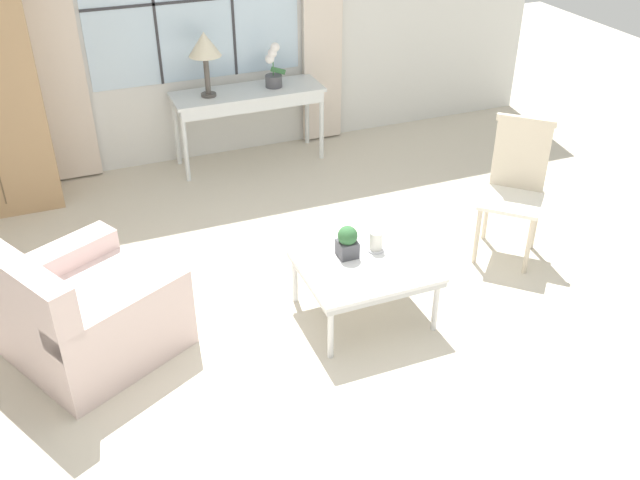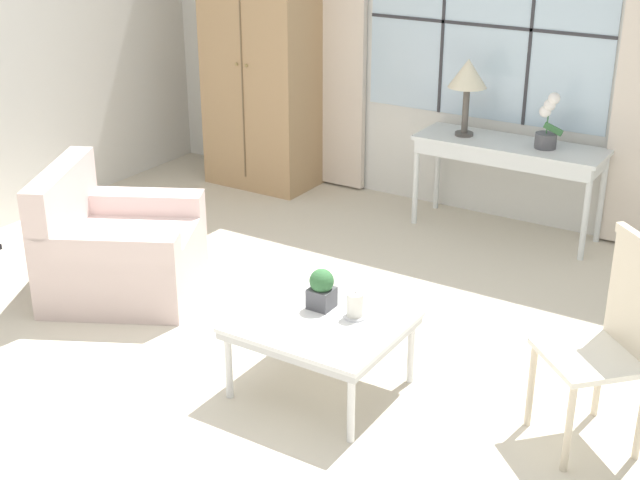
{
  "view_description": "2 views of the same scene",
  "coord_description": "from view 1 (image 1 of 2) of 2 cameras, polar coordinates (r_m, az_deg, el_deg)",
  "views": [
    {
      "loc": [
        -1.37,
        -3.48,
        3.04
      ],
      "look_at": [
        0.09,
        0.17,
        0.6
      ],
      "focal_mm": 40.0,
      "sensor_mm": 36.0,
      "label": 1
    },
    {
      "loc": [
        2.56,
        -3.47,
        2.65
      ],
      "look_at": [
        0.18,
        0.32,
        0.75
      ],
      "focal_mm": 50.0,
      "sensor_mm": 36.0,
      "label": 2
    }
  ],
  "objects": [
    {
      "name": "console_table",
      "position": [
        6.86,
        -5.8,
        11.17
      ],
      "size": [
        1.42,
        0.48,
        0.72
      ],
      "color": "silver",
      "rests_on": "ground_plane"
    },
    {
      "name": "coffee_table",
      "position": [
        4.75,
        3.55,
        -2.27
      ],
      "size": [
        0.85,
        0.75,
        0.43
      ],
      "color": "silver",
      "rests_on": "ground_plane"
    },
    {
      "name": "armchair_upholstered",
      "position": [
        4.75,
        -18.32,
        -5.68
      ],
      "size": [
        1.26,
        1.27,
        0.85
      ],
      "color": "beige",
      "rests_on": "ground_plane"
    },
    {
      "name": "pillar_candle",
      "position": [
        4.83,
        4.49,
        -0.13
      ],
      "size": [
        0.12,
        0.12,
        0.15
      ],
      "color": "silver",
      "rests_on": "coffee_table"
    },
    {
      "name": "side_chair_wooden",
      "position": [
        5.56,
        15.39,
        4.62
      ],
      "size": [
        0.62,
        0.62,
        1.07
      ],
      "color": "white",
      "rests_on": "ground_plane"
    },
    {
      "name": "potted_orchid",
      "position": [
        6.86,
        -3.76,
        13.46
      ],
      "size": [
        0.2,
        0.16,
        0.41
      ],
      "color": "#4C4C51",
      "rests_on": "console_table"
    },
    {
      "name": "table_lamp",
      "position": [
        6.59,
        -9.27,
        15.03
      ],
      "size": [
        0.29,
        0.29,
        0.59
      ],
      "color": "#4C4742",
      "rests_on": "console_table"
    },
    {
      "name": "wall_back_windowed",
      "position": [
        6.85,
        -10.08,
        17.4
      ],
      "size": [
        7.2,
        0.14,
        2.8
      ],
      "color": "silver",
      "rests_on": "ground_plane"
    },
    {
      "name": "potted_plant_small",
      "position": [
        4.73,
        2.21,
        -0.11
      ],
      "size": [
        0.13,
        0.13,
        0.23
      ],
      "color": "#4C4C51",
      "rests_on": "coffee_table"
    },
    {
      "name": "ground_plane",
      "position": [
        4.82,
        -0.23,
        -7.27
      ],
      "size": [
        14.0,
        14.0,
        0.0
      ],
      "primitive_type": "plane",
      "color": "beige"
    }
  ]
}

